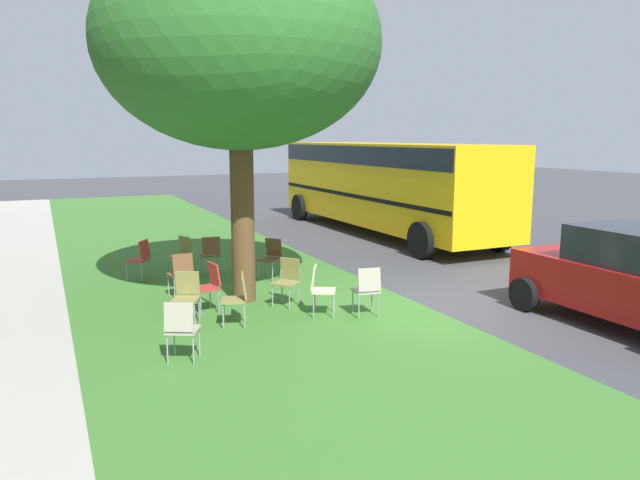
{
  "coord_description": "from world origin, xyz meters",
  "views": [
    {
      "loc": [
        -8.75,
        6.44,
        3.08
      ],
      "look_at": [
        1.94,
        1.49,
        1.05
      ],
      "focal_mm": 33.61,
      "sensor_mm": 36.0,
      "label": 1
    }
  ],
  "objects_px": {
    "chair_3": "(182,253)",
    "parked_car": "(631,277)",
    "chair_1": "(140,257)",
    "chair_10": "(186,294)",
    "chair_2": "(181,326)",
    "school_bus": "(384,179)",
    "chair_5": "(238,295)",
    "chair_8": "(211,252)",
    "street_tree": "(239,45)",
    "chair_4": "(320,286)",
    "chair_9": "(288,278)",
    "chair_11": "(367,287)",
    "chair_6": "(181,271)",
    "chair_7": "(271,255)",
    "chair_0": "(209,283)"
  },
  "relations": [
    {
      "from": "chair_0",
      "to": "chair_9",
      "type": "distance_m",
      "value": 1.44
    },
    {
      "from": "chair_4",
      "to": "street_tree",
      "type": "bearing_deg",
      "value": 31.33
    },
    {
      "from": "parked_car",
      "to": "school_bus",
      "type": "bearing_deg",
      "value": -7.82
    },
    {
      "from": "chair_1",
      "to": "chair_10",
      "type": "relative_size",
      "value": 1.0
    },
    {
      "from": "chair_2",
      "to": "parked_car",
      "type": "relative_size",
      "value": 0.24
    },
    {
      "from": "chair_8",
      "to": "chair_10",
      "type": "xyz_separation_m",
      "value": [
        -3.4,
        1.3,
        0.0
      ]
    },
    {
      "from": "street_tree",
      "to": "chair_6",
      "type": "height_order",
      "value": "street_tree"
    },
    {
      "from": "chair_0",
      "to": "chair_9",
      "type": "xyz_separation_m",
      "value": [
        -0.21,
        -1.42,
        0.0
      ]
    },
    {
      "from": "chair_9",
      "to": "parked_car",
      "type": "height_order",
      "value": "parked_car"
    },
    {
      "from": "chair_7",
      "to": "chair_8",
      "type": "distance_m",
      "value": 1.45
    },
    {
      "from": "chair_3",
      "to": "chair_4",
      "type": "bearing_deg",
      "value": -159.6
    },
    {
      "from": "chair_1",
      "to": "chair_5",
      "type": "height_order",
      "value": "same"
    },
    {
      "from": "chair_3",
      "to": "chair_11",
      "type": "height_order",
      "value": "same"
    },
    {
      "from": "chair_8",
      "to": "chair_10",
      "type": "height_order",
      "value": "same"
    },
    {
      "from": "chair_7",
      "to": "chair_2",
      "type": "bearing_deg",
      "value": 145.62
    },
    {
      "from": "chair_11",
      "to": "street_tree",
      "type": "bearing_deg",
      "value": 40.72
    },
    {
      "from": "chair_11",
      "to": "chair_6",
      "type": "bearing_deg",
      "value": 45.41
    },
    {
      "from": "chair_2",
      "to": "chair_6",
      "type": "bearing_deg",
      "value": -11.95
    },
    {
      "from": "chair_5",
      "to": "chair_6",
      "type": "bearing_deg",
      "value": 12.12
    },
    {
      "from": "chair_6",
      "to": "chair_9",
      "type": "xyz_separation_m",
      "value": [
        -1.4,
        -1.66,
        0.0
      ]
    },
    {
      "from": "chair_1",
      "to": "chair_8",
      "type": "xyz_separation_m",
      "value": [
        -0.13,
        -1.52,
        0.0
      ]
    },
    {
      "from": "chair_4",
      "to": "school_bus",
      "type": "xyz_separation_m",
      "value": [
        7.38,
        -5.7,
        1.24
      ]
    },
    {
      "from": "chair_4",
      "to": "chair_6",
      "type": "height_order",
      "value": "same"
    },
    {
      "from": "chair_9",
      "to": "chair_11",
      "type": "relative_size",
      "value": 1.0
    },
    {
      "from": "chair_0",
      "to": "school_bus",
      "type": "bearing_deg",
      "value": -49.29
    },
    {
      "from": "chair_8",
      "to": "school_bus",
      "type": "distance_m",
      "value": 7.58
    },
    {
      "from": "chair_10",
      "to": "school_bus",
      "type": "relative_size",
      "value": 0.08
    },
    {
      "from": "chair_4",
      "to": "chair_9",
      "type": "relative_size",
      "value": 1.0
    },
    {
      "from": "chair_6",
      "to": "chair_9",
      "type": "distance_m",
      "value": 2.17
    },
    {
      "from": "chair_2",
      "to": "chair_3",
      "type": "bearing_deg",
      "value": -12.09
    },
    {
      "from": "chair_5",
      "to": "chair_7",
      "type": "distance_m",
      "value": 3.37
    },
    {
      "from": "chair_2",
      "to": "school_bus",
      "type": "relative_size",
      "value": 0.08
    },
    {
      "from": "chair_4",
      "to": "parked_car",
      "type": "height_order",
      "value": "parked_car"
    },
    {
      "from": "chair_11",
      "to": "school_bus",
      "type": "distance_m",
      "value": 9.33
    },
    {
      "from": "chair_3",
      "to": "chair_9",
      "type": "height_order",
      "value": "same"
    },
    {
      "from": "chair_3",
      "to": "parked_car",
      "type": "relative_size",
      "value": 0.24
    },
    {
      "from": "chair_5",
      "to": "chair_8",
      "type": "distance_m",
      "value": 3.9
    },
    {
      "from": "chair_3",
      "to": "chair_5",
      "type": "distance_m",
      "value": 4.05
    },
    {
      "from": "chair_10",
      "to": "chair_9",
      "type": "bearing_deg",
      "value": -80.48
    },
    {
      "from": "chair_0",
      "to": "chair_7",
      "type": "relative_size",
      "value": 1.0
    },
    {
      "from": "street_tree",
      "to": "chair_11",
      "type": "distance_m",
      "value": 4.86
    },
    {
      "from": "chair_0",
      "to": "chair_9",
      "type": "relative_size",
      "value": 1.0
    },
    {
      "from": "chair_1",
      "to": "chair_6",
      "type": "distance_m",
      "value": 1.88
    },
    {
      "from": "chair_8",
      "to": "chair_11",
      "type": "distance_m",
      "value": 4.59
    },
    {
      "from": "chair_7",
      "to": "school_bus",
      "type": "xyz_separation_m",
      "value": [
        4.42,
        -5.5,
        1.24
      ]
    },
    {
      "from": "chair_7",
      "to": "chair_10",
      "type": "relative_size",
      "value": 1.0
    },
    {
      "from": "chair_8",
      "to": "chair_10",
      "type": "relative_size",
      "value": 1.0
    },
    {
      "from": "chair_3",
      "to": "chair_8",
      "type": "xyz_separation_m",
      "value": [
        -0.19,
        -0.61,
        0.0
      ]
    },
    {
      "from": "street_tree",
      "to": "chair_10",
      "type": "relative_size",
      "value": 7.5
    },
    {
      "from": "chair_3",
      "to": "parked_car",
      "type": "bearing_deg",
      "value": -139.42
    }
  ]
}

